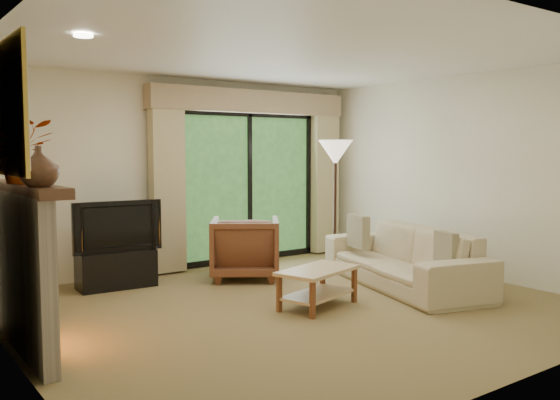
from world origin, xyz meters
TOP-DOWN VIEW (x-y plane):
  - floor at (0.00, 0.00)m, footprint 5.50×5.50m
  - ceiling at (0.00, 0.00)m, footprint 5.50×5.50m
  - wall_back at (0.00, 2.50)m, footprint 5.00×0.00m
  - wall_front at (0.00, -2.50)m, footprint 5.00×0.00m
  - wall_left at (-2.75, 0.00)m, footprint 0.00×5.00m
  - wall_right at (2.75, 0.00)m, footprint 0.00×5.00m
  - fireplace at (-2.63, 0.20)m, footprint 0.24×1.70m
  - mirror at (-2.71, 0.20)m, footprint 0.07×1.45m
  - sliding_door at (1.00, 2.45)m, footprint 2.26×0.10m
  - curtain_left at (-0.35, 2.34)m, footprint 0.45×0.18m
  - curtain_right at (2.35, 2.34)m, footprint 0.45×0.18m
  - cornice at (1.00, 2.36)m, footprint 3.20×0.24m
  - media_console at (-1.21, 1.95)m, footprint 0.91×0.46m
  - tv at (-1.21, 1.95)m, footprint 1.05×0.20m
  - armchair at (0.31, 1.49)m, footprint 1.18×1.19m
  - sofa at (1.61, 0.00)m, footprint 1.54×2.56m
  - pillow_near at (1.53, -0.69)m, footprint 0.17×0.35m
  - pillow_far at (1.53, 0.69)m, footprint 0.22×0.44m
  - coffee_table at (0.18, -0.13)m, footprint 1.01×0.73m
  - floor_lamp at (1.71, 1.35)m, footprint 0.60×0.60m
  - vase at (-2.61, -0.34)m, footprint 0.36×0.36m
  - branches at (-2.61, 0.13)m, footprint 0.45×0.39m

SIDE VIEW (x-z plane):
  - floor at x=0.00m, z-range 0.00..0.00m
  - coffee_table at x=0.18m, z-range 0.00..0.41m
  - media_console at x=-1.21m, z-range 0.00..0.44m
  - sofa at x=1.61m, z-range 0.00..0.70m
  - armchair at x=0.31m, z-range 0.00..0.79m
  - pillow_near at x=1.53m, z-range 0.41..0.74m
  - pillow_far at x=1.53m, z-range 0.38..0.80m
  - fireplace at x=-2.63m, z-range 0.00..1.37m
  - tv at x=-1.21m, z-range 0.44..1.04m
  - floor_lamp at x=1.71m, z-range 0.00..1.77m
  - sliding_door at x=1.00m, z-range 0.02..2.18m
  - curtain_left at x=-0.35m, z-range 0.02..2.38m
  - curtain_right at x=2.35m, z-range 0.02..2.38m
  - wall_back at x=0.00m, z-range -1.20..3.80m
  - wall_front at x=0.00m, z-range -1.20..3.80m
  - wall_left at x=-2.75m, z-range -1.20..3.80m
  - wall_right at x=2.75m, z-range -1.20..3.80m
  - vase at x=-2.61m, z-range 1.37..1.67m
  - branches at x=-2.61m, z-range 1.37..1.87m
  - mirror at x=-2.71m, z-range 1.44..2.46m
  - cornice at x=1.00m, z-range 2.16..2.48m
  - ceiling at x=0.00m, z-range 2.60..2.60m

